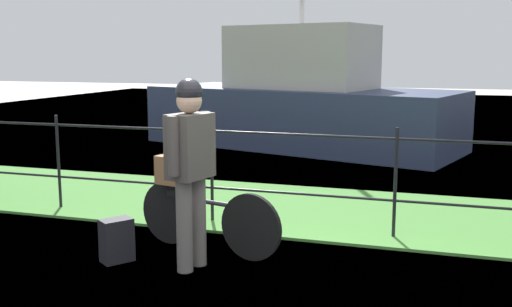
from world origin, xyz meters
The scene contains 10 objects.
ground_plane centered at (0.00, 0.00, 0.00)m, with size 60.00×60.00×0.00m, color #B2ADA3.
grass_strip centered at (0.00, 2.67, 0.01)m, with size 27.00×2.40×0.03m, color #478438.
harbor_water centered at (0.00, 10.20, 0.00)m, with size 30.00×30.00×0.00m, color slate.
iron_fence centered at (0.00, 1.84, 0.67)m, with size 18.04×0.04×1.16m.
bicycle_main centered at (-0.69, 0.91, 0.33)m, with size 1.57×0.43×0.63m.
wooden_crate centered at (-1.03, 1.00, 0.77)m, with size 0.33×0.29×0.28m, color olive.
terrier_dog centered at (-1.00, 0.99, 0.98)m, with size 0.32×0.20×0.18m.
cyclist_person centered at (-0.64, 0.44, 1.00)m, with size 0.35×0.53×1.68m.
backpack_on_paving centered at (-1.36, 0.39, 0.20)m, with size 0.28×0.18×0.40m, color black.
moored_boat_near centered at (-1.38, 7.67, 0.89)m, with size 6.70×4.01×4.03m.
Camera 1 is at (1.45, -4.27, 1.89)m, focal length 42.20 mm.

